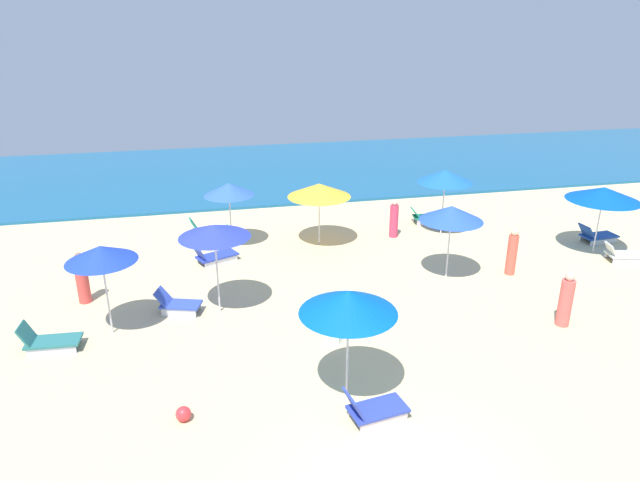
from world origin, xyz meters
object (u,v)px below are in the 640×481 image
lounge_chair_0_1 (214,256)px  lounge_chair_7_0 (450,221)px  lounge_chair_2_1 (624,254)px  beachgoer_2 (82,280)px  umbrella_5 (101,254)px  cooler_box_0 (336,333)px  umbrella_3 (348,302)px  umbrella_7 (445,176)px  lounge_chair_7_1 (426,217)px  lounge_chair_0_0 (208,229)px  beach_ball_1 (183,414)px  beachgoer_1 (394,220)px  lounge_chair_5_0 (48,341)px  lounge_chair_3_0 (373,409)px  umbrella_8 (451,213)px  beachgoer_0 (512,252)px  beachgoer_3 (566,301)px  umbrella_2 (604,194)px  lounge_chair_1_0 (177,304)px  umbrella_0 (229,189)px  umbrella_4 (319,190)px  umbrella_1 (214,231)px  lounge_chair_2_0 (596,235)px

lounge_chair_0_1 → lounge_chair_7_0: bearing=-104.9°
lounge_chair_2_1 → beachgoer_2: (-17.71, 0.81, 0.48)m
umbrella_5 → cooler_box_0: 6.34m
umbrella_3 → lounge_chair_7_0: size_ratio=1.62×
lounge_chair_0_1 → umbrella_7: size_ratio=0.63×
lounge_chair_0_1 → lounge_chair_7_1: size_ratio=1.17×
lounge_chair_0_0 → beach_ball_1: (-0.92, -11.01, -0.08)m
lounge_chair_0_0 → beachgoer_1: bearing=-109.7°
lounge_chair_0_1 → lounge_chair_2_1: size_ratio=1.10×
lounge_chair_5_0 → lounge_chair_7_1: bearing=-58.5°
lounge_chair_3_0 → umbrella_8: size_ratio=0.58×
umbrella_5 → umbrella_7: size_ratio=0.98×
beachgoer_0 → beachgoer_3: beachgoer_0 is taller
lounge_chair_3_0 → umbrella_7: 11.85m
umbrella_2 → umbrella_5: (-16.26, -2.17, 0.10)m
lounge_chair_1_0 → lounge_chair_7_1: size_ratio=0.99×
umbrella_5 → umbrella_8: 10.28m
lounge_chair_1_0 → lounge_chair_3_0: (4.02, -5.64, -0.02)m
umbrella_2 → umbrella_5: umbrella_5 is taller
umbrella_2 → lounge_chair_2_1: size_ratio=1.70×
umbrella_3 → umbrella_5: bearing=143.2°
beachgoer_0 → cooler_box_0: bearing=71.4°
umbrella_5 → lounge_chair_7_1: 13.36m
lounge_chair_0_0 → lounge_chair_1_0: size_ratio=1.15×
beachgoer_1 → beachgoer_3: beachgoer_3 is taller
lounge_chair_7_1 → beachgoer_1: size_ratio=0.92×
lounge_chair_1_0 → beachgoer_0: size_ratio=0.85×
umbrella_0 → umbrella_4: umbrella_0 is taller
lounge_chair_1_0 → lounge_chair_7_1: lounge_chair_1_0 is taller
umbrella_7 → beachgoer_0: 4.36m
lounge_chair_2_1 → beachgoer_3: size_ratio=0.93×
lounge_chair_0_1 → umbrella_3: bearing=172.9°
umbrella_1 → beach_ball_1: size_ratio=8.16×
lounge_chair_0_0 → cooler_box_0: size_ratio=3.32×
umbrella_1 → lounge_chair_2_1: 14.04m
umbrella_3 → cooler_box_0: umbrella_3 is taller
lounge_chair_2_0 → beachgoer_0: beachgoer_0 is taller
lounge_chair_7_0 → cooler_box_0: (-6.58, -7.33, -0.10)m
umbrella_2 → beachgoer_2: size_ratio=1.58×
umbrella_3 → lounge_chair_7_1: size_ratio=1.91×
lounge_chair_7_0 → beachgoer_1: 2.67m
lounge_chair_0_1 → beach_ball_1: (-1.01, -8.25, -0.08)m
lounge_chair_2_1 → beach_ball_1: bearing=123.0°
lounge_chair_0_1 → lounge_chair_1_0: bearing=137.0°
umbrella_1 → beach_ball_1: 5.28m
umbrella_0 → lounge_chair_0_1: bearing=-117.0°
umbrella_7 → beachgoer_0: umbrella_7 is taller
lounge_chair_5_0 → beachgoer_3: beachgoer_3 is taller
lounge_chair_5_0 → lounge_chair_7_1: (13.02, 6.91, 0.02)m
umbrella_0 → lounge_chair_3_0: umbrella_0 is taller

